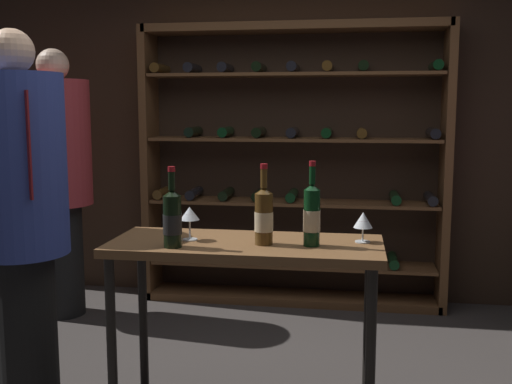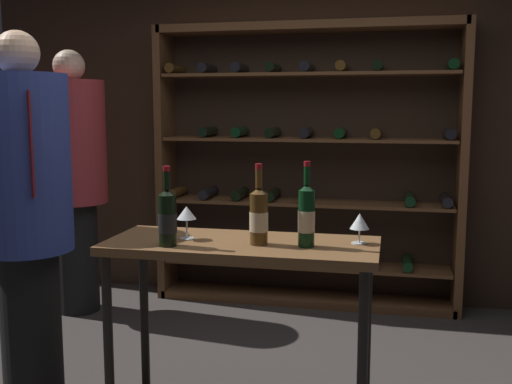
{
  "view_description": "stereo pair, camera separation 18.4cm",
  "coord_description": "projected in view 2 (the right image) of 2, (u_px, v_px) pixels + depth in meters",
  "views": [
    {
      "loc": [
        0.47,
        -2.8,
        1.53
      ],
      "look_at": [
        -0.0,
        0.15,
        1.11
      ],
      "focal_mm": 42.75,
      "sensor_mm": 36.0,
      "label": 1
    },
    {
      "loc": [
        0.65,
        -2.77,
        1.53
      ],
      "look_at": [
        -0.0,
        0.15,
        1.11
      ],
      "focal_mm": 42.75,
      "sensor_mm": 36.0,
      "label": 2
    }
  ],
  "objects": [
    {
      "name": "wine_bottle_amber_reserve",
      "position": [
        259.0,
        216.0,
        2.67
      ],
      "size": [
        0.08,
        0.08,
        0.36
      ],
      "color": "#4C3314",
      "rests_on": "tasting_table"
    },
    {
      "name": "wine_bottle_gold_foil",
      "position": [
        167.0,
        217.0,
        2.64
      ],
      "size": [
        0.08,
        0.08,
        0.35
      ],
      "color": "black",
      "rests_on": "tasting_table"
    },
    {
      "name": "wine_glass_stemmed_left",
      "position": [
        360.0,
        222.0,
        2.69
      ],
      "size": [
        0.09,
        0.09,
        0.14
      ],
      "color": "silver",
      "rests_on": "tasting_table"
    },
    {
      "name": "tasting_table",
      "position": [
        241.0,
        267.0,
        2.76
      ],
      "size": [
        1.23,
        0.51,
        0.93
      ],
      "color": "brown",
      "rests_on": "ground"
    },
    {
      "name": "wine_glass_stemmed_center",
      "position": [
        187.0,
        214.0,
        2.78
      ],
      "size": [
        0.09,
        0.09,
        0.15
      ],
      "color": "silver",
      "rests_on": "tasting_table"
    },
    {
      "name": "person_guest_khaki",
      "position": [
        73.0,
        171.0,
        4.49
      ],
      "size": [
        0.49,
        0.49,
        1.94
      ],
      "rotation": [
        0.0,
        0.0,
        2.82
      ],
      "color": "black",
      "rests_on": "ground"
    },
    {
      "name": "back_wall",
      "position": [
        309.0,
        131.0,
        4.84
      ],
      "size": [
        5.32,
        0.1,
        2.68
      ],
      "primitive_type": "cube",
      "color": "#332319",
      "rests_on": "ground"
    },
    {
      "name": "wine_rack",
      "position": [
        305.0,
        166.0,
        4.67
      ],
      "size": [
        2.34,
        0.32,
        2.15
      ],
      "color": "brown",
      "rests_on": "ground"
    },
    {
      "name": "wine_bottle_green_slim",
      "position": [
        306.0,
        215.0,
        2.63
      ],
      "size": [
        0.07,
        0.07,
        0.37
      ],
      "color": "black",
      "rests_on": "tasting_table"
    },
    {
      "name": "person_host_in_suit",
      "position": [
        25.0,
        205.0,
        3.05
      ],
      "size": [
        0.46,
        0.46,
        1.9
      ],
      "rotation": [
        0.0,
        0.0,
        -0.75
      ],
      "color": "black",
      "rests_on": "ground"
    }
  ]
}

